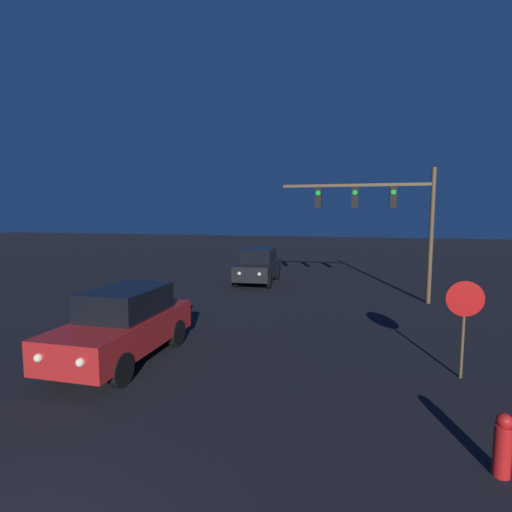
{
  "coord_description": "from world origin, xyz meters",
  "views": [
    {
      "loc": [
        3.28,
        -2.22,
        3.73
      ],
      "look_at": [
        0.0,
        10.81,
        2.26
      ],
      "focal_mm": 28.0,
      "sensor_mm": 36.0,
      "label": 1
    }
  ],
  "objects_px": {
    "car_far": "(259,266)",
    "car_near": "(124,324)",
    "stop_sign": "(464,310)",
    "fire_hydrant": "(503,445)",
    "traffic_signal_mast": "(383,209)"
  },
  "relations": [
    {
      "from": "car_far",
      "to": "traffic_signal_mast",
      "type": "distance_m",
      "value": 7.3
    },
    {
      "from": "car_near",
      "to": "fire_hydrant",
      "type": "xyz_separation_m",
      "value": [
        7.72,
        -2.69,
        -0.47
      ]
    },
    {
      "from": "traffic_signal_mast",
      "to": "stop_sign",
      "type": "height_order",
      "value": "traffic_signal_mast"
    },
    {
      "from": "car_near",
      "to": "car_far",
      "type": "bearing_deg",
      "value": -93.08
    },
    {
      "from": "traffic_signal_mast",
      "to": "fire_hydrant",
      "type": "relative_size",
      "value": 6.65
    },
    {
      "from": "car_far",
      "to": "car_near",
      "type": "bearing_deg",
      "value": 84.45
    },
    {
      "from": "traffic_signal_mast",
      "to": "fire_hydrant",
      "type": "bearing_deg",
      "value": -84.73
    },
    {
      "from": "car_far",
      "to": "stop_sign",
      "type": "height_order",
      "value": "stop_sign"
    },
    {
      "from": "stop_sign",
      "to": "fire_hydrant",
      "type": "distance_m",
      "value": 3.73
    },
    {
      "from": "traffic_signal_mast",
      "to": "fire_hydrant",
      "type": "height_order",
      "value": "traffic_signal_mast"
    },
    {
      "from": "stop_sign",
      "to": "car_near",
      "type": "bearing_deg",
      "value": -173.85
    },
    {
      "from": "car_near",
      "to": "stop_sign",
      "type": "bearing_deg",
      "value": -173.75
    },
    {
      "from": "car_far",
      "to": "stop_sign",
      "type": "relative_size",
      "value": 2.04
    },
    {
      "from": "traffic_signal_mast",
      "to": "stop_sign",
      "type": "relative_size",
      "value": 2.78
    },
    {
      "from": "car_near",
      "to": "fire_hydrant",
      "type": "relative_size",
      "value": 4.83
    }
  ]
}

